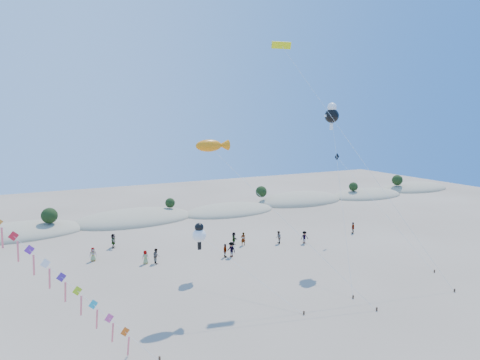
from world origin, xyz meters
name	(u,v)px	position (x,y,z in m)	size (l,w,h in m)	color
dune_ridge	(141,219)	(1.06, 45.14, 0.11)	(145.30, 11.49, 5.57)	gray
fish_kite	(213,146)	(1.18, 15.38, 13.46)	(12.16, 10.48, 14.04)	#3F2D1E
cartoon_kite_low	(199,234)	(1.18, 19.06, 4.46)	(5.44, 12.14, 5.59)	#3F2D1E
cartoon_kite_high	(332,114)	(17.90, 19.71, 16.38)	(7.40, 12.41, 17.72)	#3F2D1E
parafoil_kite	(286,52)	(10.90, 18.81, 22.72)	(11.43, 14.66, 23.79)	#3F2D1E
dark_kite	(361,185)	(23.16, 20.11, 7.70)	(0.98, 15.73, 11.36)	#3F2D1E
beachgoers	(215,243)	(5.76, 26.09, 0.83)	(34.82, 11.07, 1.78)	slate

